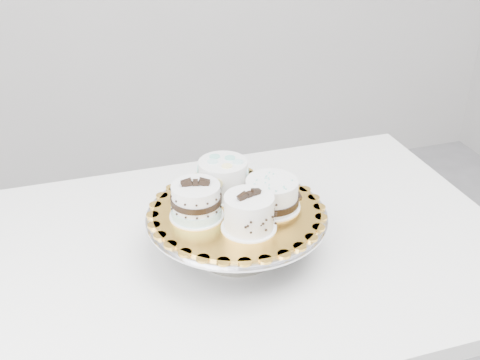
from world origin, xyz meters
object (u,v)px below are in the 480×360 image
object	(u,v)px
cake_stand	(237,225)
cake_banded	(196,202)
cake_swirl	(249,213)
cake_board	(237,211)
cake_dots	(223,177)
cake_ribbon	(272,195)
table	(235,276)

from	to	relation	value
cake_stand	cake_banded	xyz separation A→B (m)	(-0.08, 0.00, 0.07)
cake_banded	cake_swirl	bearing A→B (deg)	-26.63
cake_stand	cake_board	world-z (taller)	cake_board
cake_board	cake_banded	distance (m)	0.09
cake_board	cake_dots	xyz separation A→B (m)	(-0.01, 0.07, 0.04)
cake_dots	cake_ribbon	xyz separation A→B (m)	(0.08, -0.08, -0.01)
cake_swirl	cake_board	bearing A→B (deg)	75.23
cake_board	cake_swirl	bearing A→B (deg)	-87.60
cake_swirl	cake_banded	size ratio (longest dim) A/B	1.03
table	cake_dots	world-z (taller)	cake_dots
cake_ribbon	cake_board	bearing A→B (deg)	170.70
table	cake_stand	distance (m)	0.15
cake_stand	cake_ribbon	bearing A→B (deg)	-7.12
cake_swirl	cake_dots	size ratio (longest dim) A/B	0.91
table	cake_board	size ratio (longest dim) A/B	3.54
cake_dots	cake_ribbon	bearing A→B (deg)	-67.45
cake_stand	cake_ribbon	world-z (taller)	cake_ribbon
cake_swirl	cake_dots	xyz separation A→B (m)	(-0.01, 0.14, 0.00)
cake_stand	cake_dots	size ratio (longest dim) A/B	2.81
cake_banded	cake_dots	size ratio (longest dim) A/B	0.88
cake_swirl	cake_ribbon	xyz separation A→B (m)	(0.07, 0.06, -0.00)
table	cake_board	bearing A→B (deg)	-98.69
table	cake_board	xyz separation A→B (m)	(-0.00, -0.03, 0.18)
cake_banded	cake_ribbon	xyz separation A→B (m)	(0.15, -0.01, -0.00)
cake_board	cake_ribbon	bearing A→B (deg)	-7.12
table	cake_banded	xyz separation A→B (m)	(-0.08, -0.02, 0.22)
cake_swirl	cake_ribbon	size ratio (longest dim) A/B	0.96
cake_swirl	cake_ribbon	bearing A→B (deg)	23.11
cake_board	cake_swirl	distance (m)	0.07
cake_board	cake_swirl	world-z (taller)	cake_swirl
cake_dots	cake_board	bearing A→B (deg)	-105.73
cake_stand	cake_banded	size ratio (longest dim) A/B	3.19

